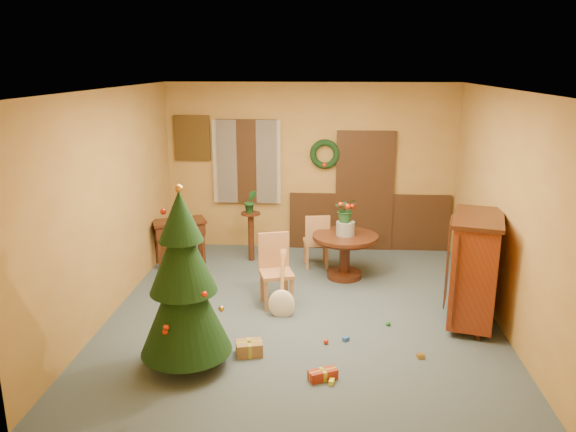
# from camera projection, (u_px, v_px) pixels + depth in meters

# --- Properties ---
(room_envelope) EXTENTS (5.50, 5.50, 5.50)m
(room_envelope) POSITION_uv_depth(u_px,v_px,m) (322.00, 187.00, 9.78)
(room_envelope) COLOR #33414B
(room_envelope) RESTS_ON ground
(dining_table) EXTENTS (1.00, 1.00, 0.69)m
(dining_table) POSITION_uv_depth(u_px,v_px,m) (345.00, 248.00, 8.56)
(dining_table) COLOR black
(dining_table) RESTS_ON floor
(urn) EXTENTS (0.28, 0.28, 0.21)m
(urn) POSITION_uv_depth(u_px,v_px,m) (345.00, 228.00, 8.48)
(urn) COLOR slate
(urn) RESTS_ON dining_table
(centerpiece_plant) EXTENTS (0.34, 0.30, 0.38)m
(centerpiece_plant) POSITION_uv_depth(u_px,v_px,m) (346.00, 210.00, 8.40)
(centerpiece_plant) COLOR #1E4C23
(centerpiece_plant) RESTS_ON urn
(chair_near) EXTENTS (0.53, 0.53, 0.98)m
(chair_near) POSITION_uv_depth(u_px,v_px,m) (275.00, 267.00, 7.64)
(chair_near) COLOR #906139
(chair_near) RESTS_ON floor
(chair_far) EXTENTS (0.44, 0.44, 0.90)m
(chair_far) POSITION_uv_depth(u_px,v_px,m) (317.00, 239.00, 8.96)
(chair_far) COLOR #906139
(chair_far) RESTS_ON floor
(guitar) EXTENTS (0.50, 0.62, 0.81)m
(guitar) POSITION_uv_depth(u_px,v_px,m) (282.00, 287.00, 7.25)
(guitar) COLOR white
(guitar) RESTS_ON floor
(plant_stand) EXTENTS (0.32, 0.32, 0.83)m
(plant_stand) POSITION_uv_depth(u_px,v_px,m) (251.00, 231.00, 9.31)
(plant_stand) COLOR black
(plant_stand) RESTS_ON floor
(stand_plant) EXTENTS (0.25, 0.22, 0.38)m
(stand_plant) POSITION_uv_depth(u_px,v_px,m) (251.00, 201.00, 9.18)
(stand_plant) COLOR #19471E
(stand_plant) RESTS_ON plant_stand
(christmas_tree) EXTENTS (0.98, 0.98, 2.03)m
(christmas_tree) POSITION_uv_depth(u_px,v_px,m) (184.00, 283.00, 5.91)
(christmas_tree) COLOR #382111
(christmas_tree) RESTS_ON floor
(writing_desk) EXTENTS (0.94, 0.73, 0.74)m
(writing_desk) POSITION_uv_depth(u_px,v_px,m) (179.00, 231.00, 9.14)
(writing_desk) COLOR black
(writing_desk) RESTS_ON floor
(sideboard) EXTENTS (0.85, 1.22, 1.41)m
(sideboard) POSITION_uv_depth(u_px,v_px,m) (474.00, 267.00, 6.97)
(sideboard) COLOR #521809
(sideboard) RESTS_ON floor
(gift_a) EXTENTS (0.34, 0.28, 0.16)m
(gift_a) POSITION_uv_depth(u_px,v_px,m) (249.00, 348.00, 6.37)
(gift_a) COLOR brown
(gift_a) RESTS_ON floor
(gift_b) EXTENTS (0.32, 0.32, 0.23)m
(gift_b) POSITION_uv_depth(u_px,v_px,m) (207.00, 331.00, 6.70)
(gift_b) COLOR maroon
(gift_b) RESTS_ON floor
(gift_c) EXTENTS (0.31, 0.32, 0.15)m
(gift_c) POSITION_uv_depth(u_px,v_px,m) (190.00, 351.00, 6.32)
(gift_c) COLOR brown
(gift_c) RESTS_ON floor
(gift_d) EXTENTS (0.33, 0.24, 0.11)m
(gift_d) POSITION_uv_depth(u_px,v_px,m) (323.00, 375.00, 5.87)
(gift_d) COLOR maroon
(gift_d) RESTS_ON floor
(toy_a) EXTENTS (0.09, 0.09, 0.05)m
(toy_a) POSITION_uv_depth(u_px,v_px,m) (346.00, 339.00, 6.69)
(toy_a) COLOR #2755AB
(toy_a) RESTS_ON floor
(toy_b) EXTENTS (0.06, 0.06, 0.06)m
(toy_b) POSITION_uv_depth(u_px,v_px,m) (388.00, 323.00, 7.08)
(toy_b) COLOR #23812C
(toy_b) RESTS_ON floor
(toy_c) EXTENTS (0.07, 0.09, 0.05)m
(toy_c) POSITION_uv_depth(u_px,v_px,m) (332.00, 382.00, 5.79)
(toy_c) COLOR yellow
(toy_c) RESTS_ON floor
(toy_d) EXTENTS (0.06, 0.06, 0.06)m
(toy_d) POSITION_uv_depth(u_px,v_px,m) (326.00, 342.00, 6.62)
(toy_d) COLOR red
(toy_d) RESTS_ON floor
(toy_e) EXTENTS (0.09, 0.07, 0.05)m
(toy_e) POSITION_uv_depth(u_px,v_px,m) (421.00, 356.00, 6.30)
(toy_e) COLOR orange
(toy_e) RESTS_ON floor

